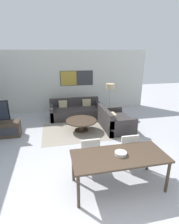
# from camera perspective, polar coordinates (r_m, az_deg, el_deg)

# --- Properties ---
(ground_plane) EXTENTS (24.00, 24.00, 0.00)m
(ground_plane) POSITION_cam_1_polar(r_m,az_deg,el_deg) (3.54, 4.02, -30.42)
(ground_plane) COLOR #B2B2B7
(wall_back) EXTENTS (7.79, 0.09, 2.80)m
(wall_back) POSITION_cam_1_polar(r_m,az_deg,el_deg) (8.37, -7.39, 9.85)
(wall_back) COLOR silver
(wall_back) RESTS_ON ground_plane
(area_rug) EXTENTS (2.77, 1.88, 0.01)m
(area_rug) POSITION_cam_1_polar(r_m,az_deg,el_deg) (6.38, -2.65, -6.05)
(area_rug) COLOR gray
(area_rug) RESTS_ON ground_plane
(sofa_main) EXTENTS (2.18, 0.99, 0.78)m
(sofa_main) POSITION_cam_1_polar(r_m,az_deg,el_deg) (7.67, -4.59, 0.35)
(sofa_main) COLOR #383333
(sofa_main) RESTS_ON ground_plane
(sofa_side) EXTENTS (0.99, 1.53, 0.78)m
(sofa_side) POSITION_cam_1_polar(r_m,az_deg,el_deg) (6.53, 7.91, -3.15)
(sofa_side) COLOR #383333
(sofa_side) RESTS_ON ground_plane
(coffee_table) EXTENTS (1.09, 1.09, 0.41)m
(coffee_table) POSITION_cam_1_polar(r_m,az_deg,el_deg) (6.26, -2.69, -3.52)
(coffee_table) COLOR #423326
(coffee_table) RESTS_ON ground_plane
(dining_table) EXTENTS (1.90, 0.85, 0.75)m
(dining_table) POSITION_cam_1_polar(r_m,az_deg,el_deg) (3.67, 9.67, -14.66)
(dining_table) COLOR #423326
(dining_table) RESTS_ON ground_plane
(dining_chair_left) EXTENTS (0.46, 0.46, 0.88)m
(dining_chair_left) POSITION_cam_1_polar(r_m,az_deg,el_deg) (4.17, -0.01, -12.84)
(dining_chair_left) COLOR beige
(dining_chair_left) RESTS_ON ground_plane
(dining_chair_centre) EXTENTS (0.46, 0.46, 0.88)m
(dining_chair_centre) POSITION_cam_1_polar(r_m,az_deg,el_deg) (4.43, 12.18, -11.29)
(dining_chair_centre) COLOR beige
(dining_chair_centre) RESTS_ON ground_plane
(fruit_bowl) EXTENTS (0.25, 0.25, 0.07)m
(fruit_bowl) POSITION_cam_1_polar(r_m,az_deg,el_deg) (3.62, 10.16, -13.11)
(fruit_bowl) COLOR #B7B2A8
(fruit_bowl) RESTS_ON dining_table
(floor_lamp) EXTENTS (0.38, 0.38, 1.43)m
(floor_lamp) POSITION_cam_1_polar(r_m,az_deg,el_deg) (7.61, 6.79, 7.66)
(floor_lamp) COLOR #2D2D33
(floor_lamp) RESTS_ON ground_plane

